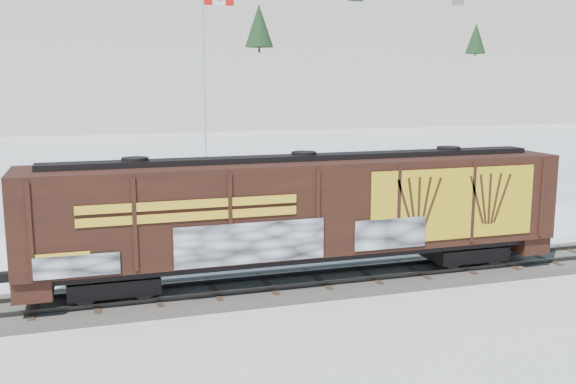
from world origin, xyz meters
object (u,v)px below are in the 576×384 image
object	(u,v)px
flagpole	(207,127)
car_silver	(203,226)
car_dark	(320,226)
hopper_railcar	(304,210)
car_white	(195,224)

from	to	relation	value
flagpole	car_silver	world-z (taller)	flagpole
car_dark	flagpole	bearing A→B (deg)	-1.28
car_dark	car_silver	bearing A→B (deg)	51.69
hopper_railcar	car_white	world-z (taller)	hopper_railcar
hopper_railcar	car_silver	size ratio (longest dim) A/B	4.60
car_silver	car_dark	bearing A→B (deg)	-80.33
flagpole	car_silver	xyz separation A→B (m)	(-1.65, -7.53, -4.21)
flagpole	car_dark	world-z (taller)	flagpole
car_silver	hopper_railcar	bearing A→B (deg)	-141.26
hopper_railcar	car_dark	world-z (taller)	hopper_railcar
hopper_railcar	car_silver	world-z (taller)	hopper_railcar
car_silver	car_white	xyz separation A→B (m)	(-0.38, 0.02, 0.11)
flagpole	car_dark	size ratio (longest dim) A/B	3.04
car_white	hopper_railcar	bearing A→B (deg)	-179.80
hopper_railcar	car_silver	xyz separation A→B (m)	(-2.29, 8.23, -2.22)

